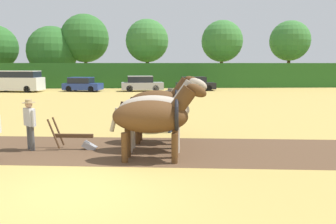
# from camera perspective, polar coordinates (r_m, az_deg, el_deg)

# --- Properties ---
(ground_plane) EXTENTS (240.00, 240.00, 0.00)m
(ground_plane) POSITION_cam_1_polar(r_m,az_deg,el_deg) (7.69, -15.14, -12.91)
(ground_plane) COLOR tan
(hedgerow) EXTENTS (74.39, 1.21, 2.91)m
(hedgerow) POSITION_cam_1_polar(r_m,az_deg,el_deg) (38.95, -5.22, 6.35)
(hedgerow) COLOR #286023
(hedgerow) RESTS_ON ground
(tree_left) EXTENTS (6.54, 6.54, 7.74)m
(tree_left) POSITION_cam_1_polar(r_m,az_deg,el_deg) (46.49, -19.50, 9.93)
(tree_left) COLOR #423323
(tree_left) RESTS_ON ground
(tree_center_left) EXTENTS (6.36, 6.36, 9.37)m
(tree_center_left) POSITION_cam_1_polar(r_m,az_deg,el_deg) (46.02, -14.27, 12.31)
(tree_center_left) COLOR #4C3823
(tree_center_left) RESTS_ON ground
(tree_center) EXTENTS (5.44, 5.44, 8.45)m
(tree_center) POSITION_cam_1_polar(r_m,az_deg,el_deg) (42.68, -3.67, 12.25)
(tree_center) COLOR #423323
(tree_center) RESTS_ON ground
(tree_center_right) EXTENTS (5.32, 5.32, 8.38)m
(tree_center_right) POSITION_cam_1_polar(r_m,az_deg,el_deg) (43.69, 9.39, 12.05)
(tree_center_right) COLOR brown
(tree_center_right) RESTS_ON ground
(tree_right) EXTENTS (5.28, 5.28, 8.49)m
(tree_right) POSITION_cam_1_polar(r_m,az_deg,el_deg) (47.23, 20.44, 11.52)
(tree_right) COLOR #4C3823
(tree_right) RESTS_ON ground
(draft_horse_lead_left) EXTENTS (2.82, 1.19, 2.30)m
(draft_horse_lead_left) POSITION_cam_1_polar(r_m,az_deg,el_deg) (9.28, -2.44, -0.77)
(draft_horse_lead_left) COLOR #513319
(draft_horse_lead_left) RESTS_ON ground
(draft_horse_lead_right) EXTENTS (2.96, 1.18, 2.41)m
(draft_horse_lead_right) POSITION_cam_1_polar(r_m,az_deg,el_deg) (10.36, -1.84, 0.47)
(draft_horse_lead_right) COLOR #B2A38E
(draft_horse_lead_right) RESTS_ON ground
(draft_horse_trail_left) EXTENTS (2.69, 1.22, 2.43)m
(draft_horse_trail_left) POSITION_cam_1_polar(r_m,az_deg,el_deg) (11.45, -1.42, 1.42)
(draft_horse_trail_left) COLOR #513319
(draft_horse_trail_left) RESTS_ON ground
(plow) EXTENTS (1.56, 0.50, 1.13)m
(plow) POSITION_cam_1_polar(r_m,az_deg,el_deg) (11.07, -15.50, -4.70)
(plow) COLOR #4C331E
(plow) RESTS_ON ground
(farmer_at_plow) EXTENTS (0.47, 0.49, 1.64)m
(farmer_at_plow) POSITION_cam_1_polar(r_m,az_deg,el_deg) (11.37, -22.94, -1.44)
(farmer_at_plow) COLOR #4C4C4C
(farmer_at_plow) RESTS_ON ground
(farmer_beside_team) EXTENTS (0.45, 0.65, 1.80)m
(farmer_beside_team) POSITION_cam_1_polar(r_m,az_deg,el_deg) (13.23, 0.45, 1.00)
(farmer_beside_team) COLOR #28334C
(farmer_beside_team) RESTS_ON ground
(parked_van) EXTENTS (5.54, 2.70, 2.12)m
(parked_van) POSITION_cam_1_polar(r_m,az_deg,el_deg) (36.55, -24.98, 4.91)
(parked_van) COLOR silver
(parked_van) RESTS_ON ground
(parked_car_left) EXTENTS (4.10, 2.50, 1.45)m
(parked_car_left) POSITION_cam_1_polar(r_m,az_deg,el_deg) (34.95, -14.69, 4.65)
(parked_car_left) COLOR navy
(parked_car_left) RESTS_ON ground
(parked_car_center_left) EXTENTS (4.41, 2.07, 1.57)m
(parked_car_center_left) POSITION_cam_1_polar(r_m,az_deg,el_deg) (34.10, -4.60, 4.91)
(parked_car_center_left) COLOR #A8A8B2
(parked_car_center_left) RESTS_ON ground
(parked_car_center) EXTENTS (4.17, 2.01, 1.46)m
(parked_car_center) POSITION_cam_1_polar(r_m,az_deg,el_deg) (34.93, 4.73, 4.90)
(parked_car_center) COLOR black
(parked_car_center) RESTS_ON ground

